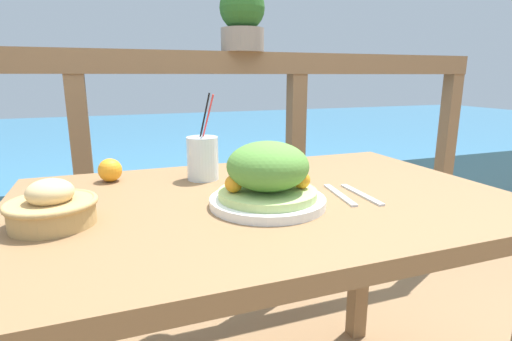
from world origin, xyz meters
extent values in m
cube|color=olive|center=(0.00, 0.00, 0.74)|extent=(1.22, 0.80, 0.04)
cube|color=olive|center=(-0.55, 0.34, 0.36)|extent=(0.06, 0.06, 0.72)
cube|color=olive|center=(0.55, 0.34, 0.36)|extent=(0.06, 0.06, 0.72)
cube|color=brown|center=(0.00, 0.76, 1.10)|extent=(2.80, 0.08, 0.09)
cube|color=brown|center=(-0.45, 0.76, 0.53)|extent=(0.07, 0.07, 1.06)
cube|color=brown|center=(0.46, 0.76, 0.53)|extent=(0.07, 0.07, 1.06)
cube|color=brown|center=(1.36, 0.76, 0.53)|extent=(0.07, 0.07, 1.06)
cube|color=teal|center=(0.00, 3.26, 0.24)|extent=(12.00, 4.00, 0.49)
cylinder|color=white|center=(-0.02, -0.07, 0.77)|extent=(0.27, 0.27, 0.02)
cylinder|color=#B7D17A|center=(-0.02, -0.07, 0.79)|extent=(0.23, 0.23, 0.02)
ellipsoid|color=#568E38|center=(-0.02, -0.07, 0.85)|extent=(0.19, 0.19, 0.11)
sphere|color=orange|center=(0.06, -0.09, 0.82)|extent=(0.04, 0.04, 0.04)
sphere|color=orange|center=(-0.10, -0.07, 0.82)|extent=(0.04, 0.04, 0.04)
cylinder|color=silver|center=(-0.11, 0.22, 0.82)|extent=(0.09, 0.09, 0.12)
cylinder|color=black|center=(-0.10, 0.23, 0.90)|extent=(0.06, 0.01, 0.22)
cylinder|color=red|center=(-0.10, 0.23, 0.90)|extent=(0.05, 0.05, 0.21)
cylinder|color=tan|center=(-0.47, -0.04, 0.79)|extent=(0.16, 0.16, 0.05)
torus|color=tan|center=(-0.47, -0.04, 0.81)|extent=(0.17, 0.17, 0.01)
ellipsoid|color=#DBB77A|center=(-0.47, -0.04, 0.83)|extent=(0.09, 0.09, 0.05)
cylinder|color=gray|center=(0.20, 0.76, 1.20)|extent=(0.18, 0.18, 0.09)
sphere|color=#285B23|center=(0.20, 0.76, 1.32)|extent=(0.19, 0.19, 0.19)
cube|color=silver|center=(0.18, -0.06, 0.76)|extent=(0.05, 0.18, 0.00)
cube|color=silver|center=(0.23, -0.08, 0.76)|extent=(0.03, 0.18, 0.00)
sphere|color=orange|center=(-0.36, 0.28, 0.79)|extent=(0.07, 0.07, 0.07)
camera|label=1|loc=(-0.35, -0.88, 1.05)|focal=28.00mm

